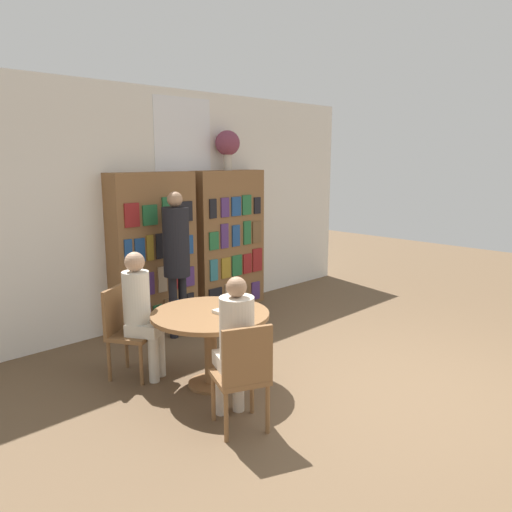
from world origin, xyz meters
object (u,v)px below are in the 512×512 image
(flower_vase, at_px, (228,144))
(chair_left_side, at_px, (125,327))
(reading_table, at_px, (210,326))
(bookshelf_left, at_px, (154,252))
(seated_reader_right, at_px, (235,340))
(chair_near_camera, at_px, (243,372))
(librarian_standing, at_px, (176,249))
(bookshelf_right, at_px, (228,240))
(seated_reader_left, at_px, (141,307))

(flower_vase, distance_m, chair_left_side, 3.11)
(reading_table, bearing_deg, chair_left_side, 120.74)
(bookshelf_left, distance_m, chair_left_side, 1.55)
(bookshelf_left, height_order, seated_reader_right, bookshelf_left)
(reading_table, xyz_separation_m, chair_near_camera, (-0.35, -0.82, -0.09))
(bookshelf_left, distance_m, seated_reader_right, 2.63)
(reading_table, relative_size, librarian_standing, 0.63)
(bookshelf_right, xyz_separation_m, flower_vase, (0.01, 0.00, 1.34))
(bookshelf_right, relative_size, librarian_standing, 1.12)
(seated_reader_right, distance_m, librarian_standing, 2.17)
(seated_reader_right, bearing_deg, chair_left_side, 120.26)
(reading_table, relative_size, chair_left_side, 1.23)
(bookshelf_left, bearing_deg, chair_left_side, -134.79)
(reading_table, bearing_deg, chair_near_camera, -113.26)
(bookshelf_left, relative_size, chair_near_camera, 2.19)
(bookshelf_left, xyz_separation_m, chair_near_camera, (-0.94, -2.63, -0.48))
(chair_near_camera, bearing_deg, flower_vase, 73.42)
(chair_left_side, height_order, librarian_standing, librarian_standing)
(librarian_standing, bearing_deg, flower_vase, 21.69)
(chair_near_camera, height_order, librarian_standing, librarian_standing)
(chair_near_camera, height_order, chair_left_side, same)
(chair_near_camera, height_order, seated_reader_right, seated_reader_right)
(reading_table, relative_size, seated_reader_left, 0.88)
(chair_near_camera, relative_size, librarian_standing, 0.51)
(flower_vase, distance_m, seated_reader_left, 2.98)
(seated_reader_right, bearing_deg, chair_near_camera, -90.00)
(reading_table, height_order, seated_reader_right, seated_reader_right)
(reading_table, xyz_separation_m, seated_reader_right, (-0.28, -0.65, 0.11))
(reading_table, distance_m, seated_reader_left, 0.72)
(bookshelf_left, height_order, librarian_standing, bookshelf_left)
(bookshelf_right, distance_m, seated_reader_right, 3.26)
(flower_vase, distance_m, librarian_standing, 1.84)
(bookshelf_right, bearing_deg, flower_vase, 29.69)
(bookshelf_left, relative_size, seated_reader_left, 1.56)
(seated_reader_right, bearing_deg, reading_table, 90.00)
(flower_vase, xyz_separation_m, seated_reader_right, (-2.13, -2.47, -1.61))
(bookshelf_left, relative_size, flower_vase, 3.62)
(bookshelf_right, xyz_separation_m, seated_reader_left, (-2.20, -1.20, -0.26))
(flower_vase, height_order, chair_near_camera, flower_vase)
(bookshelf_left, distance_m, seated_reader_left, 1.55)
(bookshelf_right, xyz_separation_m, reading_table, (-1.84, -1.81, -0.39))
(flower_vase, relative_size, seated_reader_right, 0.44)
(reading_table, bearing_deg, bookshelf_right, 44.59)
(seated_reader_right, bearing_deg, flower_vase, 72.52)
(bookshelf_right, relative_size, seated_reader_left, 1.56)
(bookshelf_left, bearing_deg, seated_reader_left, -128.25)
(reading_table, height_order, chair_near_camera, chair_near_camera)
(reading_table, relative_size, chair_near_camera, 1.23)
(chair_near_camera, xyz_separation_m, librarian_standing, (0.92, 2.13, 0.58))
(flower_vase, bearing_deg, seated_reader_left, -151.34)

